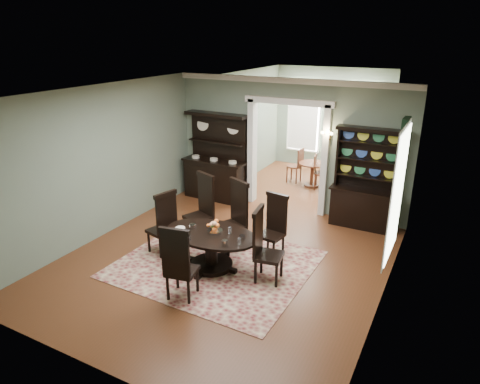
% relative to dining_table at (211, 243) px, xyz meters
% --- Properties ---
extents(room, '(5.51, 6.01, 3.01)m').
position_rel_dining_table_xyz_m(room, '(0.10, 0.28, 1.11)').
color(room, '#5A2C17').
rests_on(room, ground).
extents(parlor, '(3.51, 3.50, 3.01)m').
position_rel_dining_table_xyz_m(parlor, '(0.10, 5.77, 1.05)').
color(parlor, '#5A2C17').
rests_on(parlor, ground).
extents(doorway_trim, '(2.08, 0.25, 2.57)m').
position_rel_dining_table_xyz_m(doorway_trim, '(0.10, 3.24, 1.15)').
color(doorway_trim, silver).
rests_on(doorway_trim, floor).
extents(right_window, '(0.15, 1.47, 2.12)m').
position_rel_dining_table_xyz_m(right_window, '(2.79, 1.17, 1.13)').
color(right_window, white).
rests_on(right_window, wall_right).
extents(wall_sconce, '(0.27, 0.21, 0.21)m').
position_rel_dining_table_xyz_m(wall_sconce, '(1.05, 3.09, 1.42)').
color(wall_sconce, '#B0732F').
rests_on(wall_sconce, back_wall_right).
extents(rug, '(3.33, 2.89, 0.01)m').
position_rel_dining_table_xyz_m(rug, '(0.01, 0.11, -0.46)').
color(rug, maroon).
rests_on(rug, floor).
extents(dining_table, '(1.73, 1.62, 0.67)m').
position_rel_dining_table_xyz_m(dining_table, '(0.00, 0.00, 0.00)').
color(dining_table, black).
rests_on(dining_table, rug).
extents(centerpiece, '(1.35, 0.86, 0.22)m').
position_rel_dining_table_xyz_m(centerpiece, '(0.06, 0.04, 0.27)').
color(centerpiece, silver).
rests_on(centerpiece, dining_table).
extents(chair_far_left, '(0.63, 0.62, 1.35)m').
position_rel_dining_table_xyz_m(chair_far_left, '(-0.75, 0.93, 0.24)').
color(chair_far_left, black).
rests_on(chair_far_left, rug).
extents(chair_far_mid, '(0.65, 0.64, 1.36)m').
position_rel_dining_table_xyz_m(chair_far_mid, '(0.03, 0.84, 0.25)').
color(chair_far_mid, black).
rests_on(chair_far_mid, rug).
extents(chair_far_right, '(0.50, 0.48, 1.19)m').
position_rel_dining_table_xyz_m(chair_far_right, '(0.78, 0.96, 0.16)').
color(chair_far_right, black).
rests_on(chair_far_right, rug).
extents(chair_end_left, '(0.54, 0.56, 1.25)m').
position_rel_dining_table_xyz_m(chair_end_left, '(-1.02, 0.03, 0.19)').
color(chair_end_left, black).
rests_on(chair_end_left, rug).
extents(chair_end_right, '(0.52, 0.54, 1.28)m').
position_rel_dining_table_xyz_m(chair_end_right, '(0.96, 0.06, 0.20)').
color(chair_end_right, black).
rests_on(chair_end_right, rug).
extents(chair_near, '(0.54, 0.52, 1.26)m').
position_rel_dining_table_xyz_m(chair_near, '(0.08, -1.07, 0.19)').
color(chair_near, black).
rests_on(chair_near, rug).
extents(sideboard, '(1.63, 0.61, 2.12)m').
position_rel_dining_table_xyz_m(sideboard, '(-1.68, 2.99, 0.27)').
color(sideboard, black).
rests_on(sideboard, floor).
extents(welsh_dresser, '(1.36, 0.50, 2.12)m').
position_rel_dining_table_xyz_m(welsh_dresser, '(1.93, 3.01, 0.30)').
color(welsh_dresser, black).
rests_on(welsh_dresser, floor).
extents(parlor_table, '(0.71, 0.71, 0.66)m').
position_rel_dining_table_xyz_m(parlor_table, '(0.17, 4.91, -0.04)').
color(parlor_table, '#522817').
rests_on(parlor_table, parlor_floor).
extents(parlor_chair_left, '(0.42, 0.41, 0.97)m').
position_rel_dining_table_xyz_m(parlor_chair_left, '(-0.31, 5.02, 0.05)').
color(parlor_chair_left, '#522817').
rests_on(parlor_chair_left, parlor_floor).
extents(parlor_chair_right, '(0.41, 0.40, 0.93)m').
position_rel_dining_table_xyz_m(parlor_chair_right, '(0.39, 4.79, 0.03)').
color(parlor_chair_right, '#522817').
rests_on(parlor_chair_right, parlor_floor).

